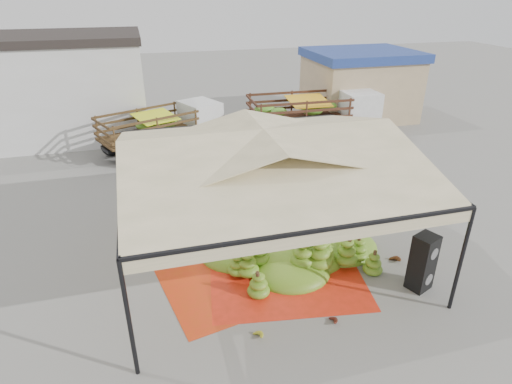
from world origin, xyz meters
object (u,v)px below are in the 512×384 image
object	(u,v)px
speaker_stack	(423,262)
banana_heap	(294,233)
vendor	(207,184)
truck_left	(167,124)
truck_right	(319,110)

from	to	relation	value
speaker_stack	banana_heap	bearing A→B (deg)	113.30
banana_heap	vendor	world-z (taller)	vendor
banana_heap	speaker_stack	size ratio (longest dim) A/B	3.54
banana_heap	truck_left	world-z (taller)	truck_left
banana_heap	truck_right	size ratio (longest dim) A/B	0.84
truck_left	banana_heap	bearing A→B (deg)	-98.01
truck_left	vendor	bearing A→B (deg)	-106.48
banana_heap	vendor	bearing A→B (deg)	119.89
banana_heap	vendor	xyz separation A→B (m)	(-2.13, 3.70, 0.30)
truck_left	truck_right	bearing A→B (deg)	-25.26
vendor	truck_right	bearing A→B (deg)	-136.63
banana_heap	truck_right	world-z (taller)	truck_right
banana_heap	speaker_stack	bearing A→B (deg)	-43.92
speaker_stack	truck_left	xyz separation A→B (m)	(-5.81, 13.26, 0.47)
banana_heap	truck_right	bearing A→B (deg)	63.62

